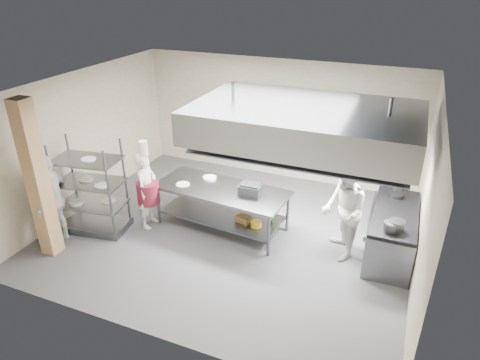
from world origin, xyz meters
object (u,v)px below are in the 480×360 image
at_px(island, 222,208).
at_px(cooking_range, 392,234).
at_px(chef_line, 343,211).
at_px(chef_head, 147,190).
at_px(griddle, 250,189).
at_px(chef_plating, 52,200).
at_px(pass_rack, 91,187).
at_px(stockpot, 397,225).

xyz_separation_m(island, cooking_range, (3.32, 0.39, -0.04)).
distance_m(cooking_range, chef_line, 1.11).
bearing_deg(chef_head, griddle, -82.19).
bearing_deg(chef_plating, pass_rack, 134.10).
relative_size(pass_rack, stockpot, 7.29).
bearing_deg(cooking_range, chef_plating, -161.05).
xyz_separation_m(chef_head, griddle, (2.07, 0.49, 0.20)).
height_order(chef_head, stockpot, chef_head).
height_order(island, pass_rack, pass_rack).
bearing_deg(chef_line, island, -113.56).
xyz_separation_m(cooking_range, stockpot, (0.04, -0.64, 0.57)).
xyz_separation_m(cooking_range, chef_line, (-0.89, -0.42, 0.53)).
bearing_deg(cooking_range, stockpot, -86.48).
bearing_deg(island, pass_rack, -151.70).
bearing_deg(chef_head, cooking_range, -84.93).
height_order(chef_head, griddle, chef_head).
relative_size(chef_head, chef_line, 0.86).
height_order(chef_line, stockpot, chef_line).
bearing_deg(chef_line, griddle, -113.54).
bearing_deg(cooking_range, chef_head, -169.49).
bearing_deg(island, cooking_range, 11.64).
distance_m(pass_rack, griddle, 3.19).
bearing_deg(stockpot, griddle, 174.89).
bearing_deg(island, griddle, 4.25).
height_order(island, griddle, griddle).
distance_m(pass_rack, stockpot, 5.81).
bearing_deg(griddle, chef_head, -168.50).
bearing_deg(pass_rack, island, 14.24).
xyz_separation_m(pass_rack, stockpot, (5.76, 0.78, 0.03)).
distance_m(island, stockpot, 3.42).
height_order(pass_rack, chef_plating, pass_rack).
distance_m(chef_head, griddle, 2.13).
bearing_deg(chef_plating, chef_line, 90.36).
bearing_deg(island, chef_head, -156.08).
distance_m(chef_plating, griddle, 3.78).
distance_m(chef_line, stockpot, 0.95).
bearing_deg(island, stockpot, 0.68).
height_order(pass_rack, stockpot, pass_rack).
xyz_separation_m(chef_head, chef_line, (3.88, 0.47, 0.13)).
xyz_separation_m(pass_rack, chef_head, (0.95, 0.54, -0.15)).
relative_size(griddle, stockpot, 1.59).
xyz_separation_m(chef_line, griddle, (-1.81, 0.02, 0.06)).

